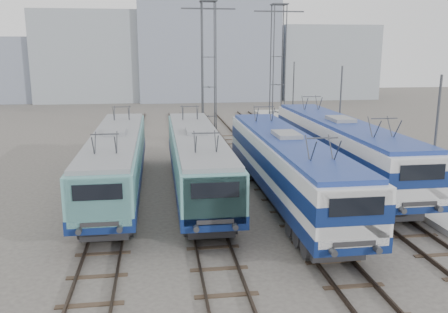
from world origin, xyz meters
TOP-DOWN VIEW (x-y plane):
  - ground at (0.00, 0.00)m, footprint 160.00×160.00m
  - platform at (10.20, 8.00)m, footprint 4.00×70.00m
  - locomotive_far_left at (-6.75, 7.96)m, footprint 2.75×17.38m
  - locomotive_center_left at (-2.25, 7.61)m, footprint 2.75×17.38m
  - locomotive_center_right at (2.25, 5.05)m, footprint 2.87×18.13m
  - locomotive_far_right at (6.75, 9.03)m, footprint 2.98×18.86m
  - catenary_tower_west at (0.00, 22.00)m, footprint 4.50×1.20m
  - catenary_tower_east at (6.50, 24.00)m, footprint 4.50×1.20m
  - mast_front at (8.60, 2.00)m, footprint 0.12×0.12m
  - mast_mid at (8.60, 14.00)m, footprint 0.12×0.12m
  - mast_rear at (8.60, 26.00)m, footprint 0.12×0.12m
  - building_west at (-14.00, 62.00)m, footprint 18.00×12.00m
  - building_center at (4.00, 62.00)m, footprint 22.00×14.00m
  - building_east at (24.00, 62.00)m, footprint 16.00×12.00m

SIDE VIEW (x-z plane):
  - ground at x=0.00m, z-range 0.00..0.00m
  - platform at x=10.20m, z-range 0.00..0.30m
  - locomotive_center_left at x=-2.25m, z-range 0.54..3.81m
  - locomotive_far_left at x=-6.75m, z-range 0.54..3.81m
  - locomotive_center_right at x=2.25m, z-range 0.61..4.02m
  - locomotive_far_right at x=6.75m, z-range 0.63..4.17m
  - mast_front at x=8.60m, z-range 0.00..7.00m
  - mast_mid at x=8.60m, z-range 0.00..7.00m
  - mast_rear at x=8.60m, z-range 0.00..7.00m
  - building_east at x=24.00m, z-range 0.00..12.00m
  - catenary_tower_west at x=0.00m, z-range 0.64..12.64m
  - catenary_tower_east at x=6.50m, z-range 0.64..12.64m
  - building_west at x=-14.00m, z-range 0.00..14.00m
  - building_center at x=4.00m, z-range 0.00..18.00m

